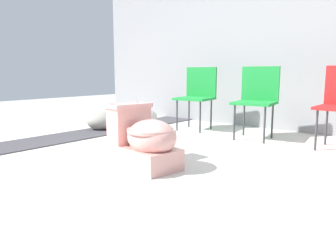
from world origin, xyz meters
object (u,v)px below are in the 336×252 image
object	(u,v)px
toilet	(144,140)
folding_chair_left	(198,91)
boulder_far	(148,117)
boulder_near	(102,121)
folding_chair_middle	(257,94)

from	to	relation	value
toilet	folding_chair_left	size ratio (longest dim) A/B	0.81
toilet	boulder_far	xyz separation A→B (m)	(-1.46, 1.56, -0.11)
boulder_near	boulder_far	xyz separation A→B (m)	(0.19, 0.69, -0.01)
boulder_near	folding_chair_middle	bearing A→B (deg)	24.85
folding_chair_middle	folding_chair_left	bearing A→B (deg)	-103.69
boulder_far	folding_chair_left	bearing A→B (deg)	17.14
folding_chair_left	boulder_near	xyz separation A→B (m)	(-0.93, -0.91, -0.39)
folding_chair_left	folding_chair_middle	world-z (taller)	same
toilet	boulder_near	world-z (taller)	toilet
folding_chair_left	boulder_near	size ratio (longest dim) A/B	2.11
folding_chair_middle	boulder_far	xyz separation A→B (m)	(-1.62, -0.16, -0.40)
folding_chair_left	boulder_far	xyz separation A→B (m)	(-0.73, -0.23, -0.40)
toilet	folding_chair_middle	xyz separation A→B (m)	(0.16, 1.71, 0.29)
toilet	boulder_near	size ratio (longest dim) A/B	1.71
folding_chair_middle	boulder_far	bearing A→B (deg)	-93.71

